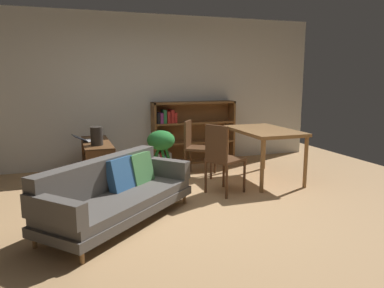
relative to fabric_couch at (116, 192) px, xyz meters
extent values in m
plane|color=tan|center=(0.86, -0.03, -0.33)|extent=(8.16, 8.16, 0.00)
cube|color=silver|center=(0.86, 2.67, 1.02)|extent=(6.80, 0.10, 2.70)
cylinder|color=olive|center=(0.90, 0.29, -0.27)|extent=(0.04, 0.04, 0.12)
cylinder|color=olive|center=(-0.42, -0.90, -0.27)|extent=(0.04, 0.04, 0.12)
cylinder|color=olive|center=(0.49, 0.74, -0.27)|extent=(0.04, 0.04, 0.12)
cylinder|color=olive|center=(-0.83, -0.45, -0.27)|extent=(0.04, 0.04, 0.12)
cube|color=#56514C|center=(0.04, -0.08, -0.16)|extent=(1.93, 1.84, 0.10)
cube|color=#56514C|center=(0.04, -0.08, -0.06)|extent=(1.85, 1.77, 0.10)
cube|color=#56514C|center=(-0.15, 0.13, 0.17)|extent=(1.50, 1.38, 0.37)
cube|color=#56514C|center=(0.70, 0.52, 0.10)|extent=(0.58, 0.62, 0.23)
cube|color=#56514C|center=(-0.63, -0.68, 0.10)|extent=(0.58, 0.62, 0.23)
cube|color=#336093|center=(0.09, 0.15, 0.16)|extent=(0.41, 0.39, 0.39)
cube|color=#4C894C|center=(0.35, 0.37, 0.15)|extent=(0.41, 0.39, 0.39)
cube|color=brown|center=(-0.06, 2.29, -0.02)|extent=(0.40, 0.04, 0.63)
cube|color=brown|center=(-0.06, 1.05, -0.02)|extent=(0.40, 0.04, 0.63)
cube|color=brown|center=(-0.06, 1.67, -0.03)|extent=(0.40, 1.24, 0.04)
cube|color=brown|center=(-0.06, 1.67, 0.27)|extent=(0.40, 1.28, 0.04)
cube|color=brown|center=(-0.06, 1.67, -0.31)|extent=(0.40, 1.24, 0.04)
cube|color=silver|center=(-0.09, 1.79, 0.30)|extent=(0.26, 0.32, 0.02)
cube|color=black|center=(-0.30, 1.75, 0.35)|extent=(0.24, 0.31, 0.10)
cylinder|color=#2D2823|center=(-0.07, 1.40, 0.43)|extent=(0.18, 0.18, 0.27)
cylinder|color=slate|center=(-0.07, 1.40, 0.48)|extent=(0.10, 0.10, 0.01)
cylinder|color=brown|center=(0.87, 1.37, -0.21)|extent=(0.31, 0.31, 0.24)
cylinder|color=#287A33|center=(0.95, 1.37, 0.16)|extent=(0.20, 0.05, 0.53)
cylinder|color=#287A33|center=(0.85, 1.47, 0.16)|extent=(0.09, 0.23, 0.53)
cylinder|color=#287A33|center=(0.79, 1.36, 0.09)|extent=(0.21, 0.07, 0.39)
cylinder|color=#287A33|center=(0.89, 1.29, 0.06)|extent=(0.09, 0.20, 0.34)
ellipsoid|color=#287A33|center=(0.87, 1.37, 0.32)|extent=(0.42, 0.42, 0.30)
cylinder|color=olive|center=(2.07, 1.57, 0.04)|extent=(0.06, 0.06, 0.75)
cylinder|color=olive|center=(2.07, 0.37, 0.04)|extent=(0.06, 0.06, 0.75)
cylinder|color=olive|center=(2.78, 1.57, 0.04)|extent=(0.06, 0.06, 0.75)
cylinder|color=olive|center=(2.78, 0.37, 0.04)|extent=(0.06, 0.06, 0.75)
cube|color=olive|center=(2.42, 0.97, 0.44)|extent=(0.81, 1.29, 0.05)
cylinder|color=#56351E|center=(1.84, 1.55, -0.12)|extent=(0.04, 0.04, 0.43)
cylinder|color=#56351E|center=(1.65, 1.25, -0.12)|extent=(0.04, 0.04, 0.43)
cylinder|color=#56351E|center=(1.49, 1.78, -0.12)|extent=(0.04, 0.04, 0.43)
cylinder|color=#56351E|center=(1.29, 1.47, -0.12)|extent=(0.04, 0.04, 0.43)
cube|color=#56351E|center=(1.57, 1.51, 0.12)|extent=(0.60, 0.58, 0.04)
cube|color=#56351E|center=(1.39, 1.62, 0.35)|extent=(0.22, 0.32, 0.43)
cylinder|color=#56351E|center=(1.67, 0.79, -0.11)|extent=(0.04, 0.04, 0.45)
cylinder|color=#56351E|center=(1.84, 0.46, -0.11)|extent=(0.04, 0.04, 0.45)
cylinder|color=#56351E|center=(1.32, 0.61, -0.11)|extent=(0.04, 0.04, 0.45)
cylinder|color=#56351E|center=(1.49, 0.28, -0.11)|extent=(0.04, 0.04, 0.45)
cube|color=#56351E|center=(1.58, 0.54, 0.14)|extent=(0.57, 0.56, 0.04)
cube|color=#56351E|center=(1.40, 0.45, 0.40)|extent=(0.20, 0.34, 0.48)
cube|color=brown|center=(1.01, 2.45, 0.24)|extent=(0.04, 0.31, 1.15)
cube|color=brown|center=(2.55, 2.45, 0.24)|extent=(0.04, 0.31, 1.15)
cube|color=brown|center=(1.78, 2.45, 0.80)|extent=(1.57, 0.31, 0.04)
cube|color=brown|center=(1.78, 2.45, -0.32)|extent=(1.57, 0.31, 0.04)
cube|color=brown|center=(1.78, 2.59, 0.24)|extent=(1.54, 0.04, 1.15)
cube|color=brown|center=(1.78, 2.45, 0.06)|extent=(1.54, 0.30, 0.04)
cube|color=brown|center=(1.78, 2.45, 0.42)|extent=(1.54, 0.30, 0.04)
cube|color=silver|center=(1.07, 2.43, -0.21)|extent=(0.04, 0.21, 0.18)
cube|color=red|center=(1.13, 2.43, -0.21)|extent=(0.06, 0.22, 0.18)
cube|color=#2D5199|center=(1.18, 2.43, -0.22)|extent=(0.04, 0.24, 0.16)
cube|color=red|center=(1.23, 2.44, -0.19)|extent=(0.05, 0.26, 0.21)
cube|color=silver|center=(1.28, 2.44, -0.20)|extent=(0.04, 0.26, 0.19)
cube|color=gold|center=(1.08, 2.43, 0.18)|extent=(0.05, 0.21, 0.21)
cube|color=#2D5199|center=(1.13, 2.44, 0.17)|extent=(0.06, 0.26, 0.18)
cube|color=#337F47|center=(1.20, 2.43, 0.18)|extent=(0.06, 0.23, 0.20)
cube|color=orange|center=(1.26, 2.42, 0.17)|extent=(0.06, 0.19, 0.18)
cube|color=orange|center=(1.32, 2.42, 0.15)|extent=(0.06, 0.19, 0.16)
cube|color=black|center=(1.08, 2.44, 0.54)|extent=(0.05, 0.26, 0.19)
cube|color=#993884|center=(1.14, 2.44, 0.54)|extent=(0.05, 0.25, 0.19)
cube|color=#337F47|center=(1.20, 2.43, 0.56)|extent=(0.06, 0.21, 0.24)
cube|color=red|center=(1.27, 2.44, 0.55)|extent=(0.06, 0.24, 0.21)
cube|color=red|center=(1.34, 2.44, 0.56)|extent=(0.06, 0.24, 0.24)
cube|color=red|center=(1.40, 2.43, 0.54)|extent=(0.04, 0.20, 0.19)
camera|label=1|loc=(-0.48, -4.03, 1.27)|focal=34.57mm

